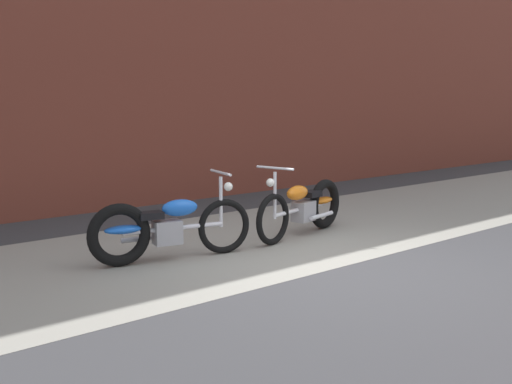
% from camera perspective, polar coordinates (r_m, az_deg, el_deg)
% --- Properties ---
extents(ground_plane, '(80.00, 80.00, 0.00)m').
position_cam_1_polar(ground_plane, '(6.85, 7.81, -7.21)').
color(ground_plane, '#38383A').
extents(sidewalk_slab, '(36.00, 3.50, 0.01)m').
position_cam_1_polar(sidewalk_slab, '(8.09, -1.38, -4.63)').
color(sidewalk_slab, gray).
rests_on(sidewalk_slab, ground).
extents(brick_building_wall, '(36.00, 0.50, 6.17)m').
position_cam_1_polar(brick_building_wall, '(10.86, -13.20, 14.91)').
color(brick_building_wall, brown).
rests_on(brick_building_wall, ground).
extents(motorcycle_blue, '(1.98, 0.72, 1.03)m').
position_cam_1_polar(motorcycle_blue, '(7.07, -9.07, -3.42)').
color(motorcycle_blue, black).
rests_on(motorcycle_blue, ground).
extents(motorcycle_orange, '(1.98, 0.71, 1.03)m').
position_cam_1_polar(motorcycle_orange, '(8.44, 4.86, -1.37)').
color(motorcycle_orange, black).
rests_on(motorcycle_orange, ground).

